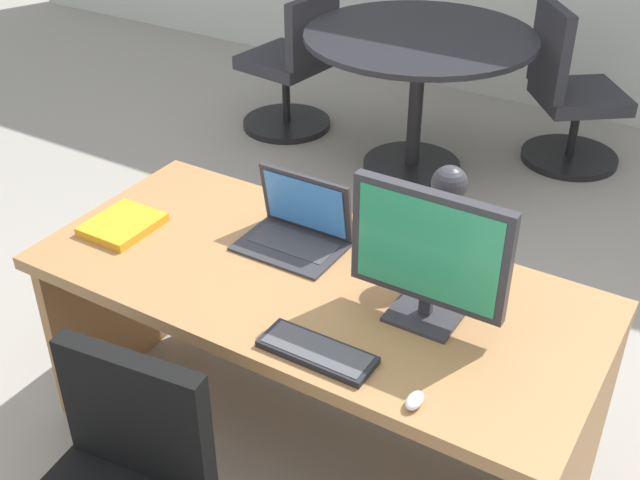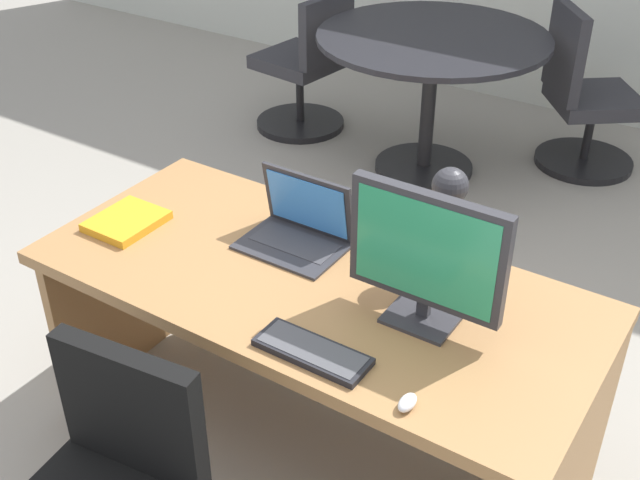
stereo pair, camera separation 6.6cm
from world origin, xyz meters
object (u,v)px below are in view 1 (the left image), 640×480
Objects in this scene: desk at (321,319)px; desk_lamp at (449,197)px; monitor at (429,252)px; meeting_chair_near at (292,74)px; meeting_chair_far at (568,102)px; keyboard at (317,352)px; mouse at (415,400)px; laptop at (299,222)px; meeting_table at (418,69)px; book at (123,225)px.

desk_lamp is (0.32, 0.22, 0.45)m from desk.
meeting_chair_near is (-1.90, 2.21, -0.59)m from monitor.
meeting_chair_far reaches higher than desk.
mouse reaches higher than keyboard.
desk_lamp is 0.41× the size of meeting_chair_near.
meeting_chair_far is (-0.25, 2.39, -0.61)m from desk_lamp.
laptop reaches higher than desk.
monitor reaches higher than meeting_chair_far.
desk is 2.16m from meeting_table.
mouse is 0.08× the size of meeting_chair_near.
meeting_table is at bearing 88.05° from book.
book is 2.86m from meeting_chair_far.
monitor is at bearing -17.20° from laptop.
meeting_chair_near reaches higher than keyboard.
desk is at bearing -145.51° from desk_lamp.
meeting_chair_far is (0.07, 2.60, -0.17)m from desk.
keyboard is at bearing -60.17° from desk.
book is at bearing -169.60° from desk.
meeting_chair_far is at bearing 92.53° from keyboard.
laptop reaches higher than mouse.
meeting_chair_far reaches higher than meeting_chair_near.
desk is 0.66m from mouse.
book is (-0.90, 0.21, 0.00)m from keyboard.
mouse is (0.13, -0.33, -0.21)m from monitor.
monitor reaches higher than desk_lamp.
book is (-1.21, 0.25, -0.00)m from mouse.
meeting_chair_far is (0.70, 0.54, -0.24)m from meeting_table.
meeting_table reaches higher than mouse.
meeting_table reaches higher than keyboard.
mouse is at bearing -11.57° from book.
monitor is (0.37, -0.04, 0.42)m from desk.
book is (-1.08, -0.09, -0.21)m from monitor.
meeting_chair_near is at bearing 125.07° from desk.
monitor reaches higher than meeting_chair_near.
laptop is 0.52m from desk_lamp.
keyboard is 3.07m from meeting_chair_near.
meeting_chair_near reaches higher than book.
mouse is 0.08× the size of meeting_chair_far.
desk is 0.59m from desk_lamp.
monitor reaches higher than meeting_table.
mouse is (0.31, -0.04, 0.00)m from keyboard.
meeting_chair_near is 1.65m from meeting_chair_far.
laptop is 1.39× the size of book.
laptop is 0.36× the size of meeting_chair_far.
book is at bearing -70.51° from meeting_chair_near.
book is at bearing 166.80° from keyboard.
mouse reaches higher than book.
book is at bearing -161.30° from desk_lamp.
meeting_chair_far is at bearing 84.91° from laptop.
meeting_chair_near is (-2.03, 2.55, -0.38)m from mouse.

